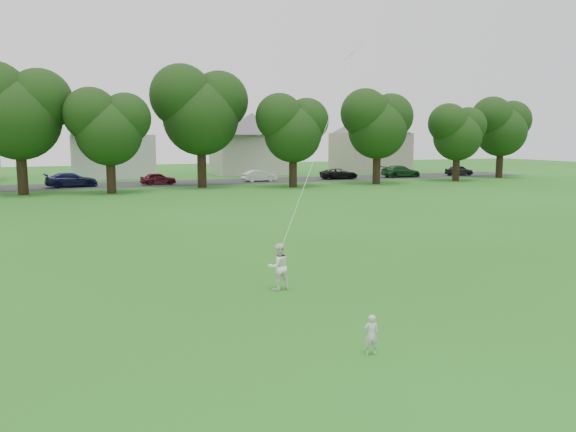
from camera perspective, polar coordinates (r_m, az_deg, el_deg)
name	(u,v)px	position (r m, az deg, el deg)	size (l,w,h in m)	color
ground	(270,323)	(13.86, -1.84, -10.83)	(160.00, 160.00, 0.00)	#236116
street	(121,185)	(54.73, -16.59, 3.06)	(90.00, 7.00, 0.01)	#2D2D30
toddler	(371,335)	(11.98, 8.45, -11.82)	(0.31, 0.21, 0.86)	silver
older_boy	(278,267)	(16.55, -0.99, -5.16)	(0.68, 0.53, 1.39)	white
kite	(320,143)	(18.49, 3.27, 7.37)	(2.59, 2.24, 8.46)	white
tree_row	(136,114)	(48.51, -15.20, 9.95)	(81.75, 8.70, 10.92)	black
parked_cars	(169,178)	(54.21, -11.99, 3.82)	(71.74, 2.33, 1.29)	black
house_row	(98,135)	(64.44, -18.72, 7.78)	(76.71, 13.47, 9.17)	silver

